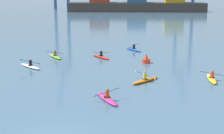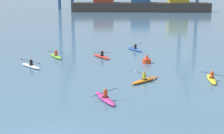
{
  "view_description": "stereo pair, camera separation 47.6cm",
  "coord_description": "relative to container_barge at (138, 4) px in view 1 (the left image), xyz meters",
  "views": [
    {
      "loc": [
        3.8,
        -15.3,
        7.85
      ],
      "look_at": [
        2.46,
        15.3,
        0.6
      ],
      "focal_mm": 53.49,
      "sensor_mm": 36.0,
      "label": 1
    },
    {
      "loc": [
        4.27,
        -15.28,
        7.85
      ],
      "look_at": [
        2.46,
        15.3,
        0.6
      ],
      "focal_mm": 53.49,
      "sensor_mm": 36.0,
      "label": 2
    }
  ],
  "objects": [
    {
      "name": "container_barge",
      "position": [
        0.0,
        0.0,
        0.0
      ],
      "size": [
        46.54,
        9.94,
        7.59
      ],
      "color": "#38332D",
      "rests_on": "ground"
    },
    {
      "name": "channel_buoy",
      "position": [
        -1.65,
        -82.35,
        -2.04
      ],
      "size": [
        0.9,
        0.9,
        1.0
      ],
      "color": "red",
      "rests_on": "ground"
    },
    {
      "name": "kayak_yellow",
      "position": [
        3.71,
        -89.01,
        -2.23
      ],
      "size": [
        2.26,
        3.43,
        0.95
      ],
      "color": "yellow",
      "rests_on": "ground"
    },
    {
      "name": "kayak_lime",
      "position": [
        -12.09,
        -79.91,
        -2.23
      ],
      "size": [
        2.35,
        3.18,
        0.95
      ],
      "color": "#7ABC2D",
      "rests_on": "ground"
    },
    {
      "name": "kayak_red",
      "position": [
        -6.74,
        -79.8,
        -2.23
      ],
      "size": [
        2.54,
        3.07,
        0.95
      ],
      "color": "red",
      "rests_on": "ground"
    },
    {
      "name": "kayak_magenta",
      "position": [
        -5.17,
        -94.77,
        -2.23
      ],
      "size": [
        2.06,
        3.32,
        0.95
      ],
      "color": "#C13384",
      "rests_on": "ground"
    },
    {
      "name": "kayak_blue",
      "position": [
        -2.86,
        -74.88,
        -2.23
      ],
      "size": [
        2.29,
        3.21,
        0.99
      ],
      "color": "#2856B2",
      "rests_on": "ground"
    },
    {
      "name": "kayak_white",
      "position": [
        -13.51,
        -85.06,
        -2.23
      ],
      "size": [
        2.89,
        2.77,
        1.05
      ],
      "color": "silver",
      "rests_on": "ground"
    },
    {
      "name": "kayak_orange",
      "position": [
        -2.13,
        -89.76,
        -2.23
      ],
      "size": [
        2.72,
        2.93,
        0.95
      ],
      "color": "orange",
      "rests_on": "ground"
    }
  ]
}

